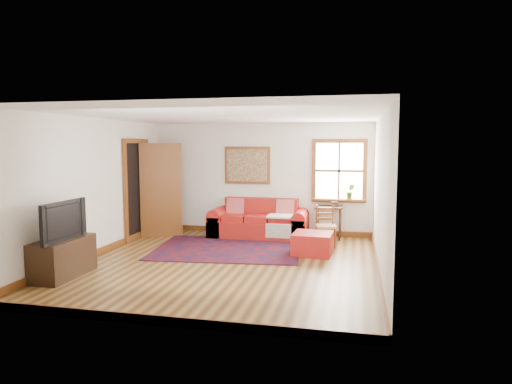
% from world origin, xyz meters
% --- Properties ---
extents(ground, '(5.50, 5.50, 0.00)m').
position_xyz_m(ground, '(0.00, 0.00, 0.00)').
color(ground, '#462B12').
rests_on(ground, ground).
extents(room_envelope, '(5.04, 5.54, 2.52)m').
position_xyz_m(room_envelope, '(0.00, 0.02, 1.65)').
color(room_envelope, silver).
rests_on(room_envelope, ground).
extents(window, '(1.18, 0.20, 1.38)m').
position_xyz_m(window, '(1.78, 2.70, 1.31)').
color(window, white).
rests_on(window, ground).
extents(doorway, '(0.89, 1.08, 2.14)m').
position_xyz_m(doorway, '(-2.21, 1.78, 1.07)').
color(doorway, black).
rests_on(doorway, ground).
extents(framed_artwork, '(1.05, 0.07, 0.85)m').
position_xyz_m(framed_artwork, '(-0.30, 2.71, 1.55)').
color(framed_artwork, brown).
rests_on(framed_artwork, ground).
extents(persian_rug, '(2.97, 2.48, 0.02)m').
position_xyz_m(persian_rug, '(-0.29, 1.06, 0.01)').
color(persian_rug, '#520B0B').
rests_on(persian_rug, ground).
extents(red_leather_sofa, '(2.12, 0.88, 0.83)m').
position_xyz_m(red_leather_sofa, '(0.06, 2.34, 0.28)').
color(red_leather_sofa, '#9F1914').
rests_on(red_leather_sofa, ground).
extents(red_ottoman, '(0.74, 0.74, 0.40)m').
position_xyz_m(red_ottoman, '(1.36, 0.98, 0.20)').
color(red_ottoman, '#9F1914').
rests_on(red_ottoman, ground).
extents(side_table, '(0.58, 0.44, 0.70)m').
position_xyz_m(side_table, '(1.56, 2.47, 0.58)').
color(side_table, black).
rests_on(side_table, ground).
extents(ladder_back_chair, '(0.45, 0.43, 0.82)m').
position_xyz_m(ladder_back_chair, '(1.54, 1.73, 0.44)').
color(ladder_back_chair, tan).
rests_on(ladder_back_chair, ground).
extents(media_cabinet, '(0.48, 1.08, 0.59)m').
position_xyz_m(media_cabinet, '(-2.24, -1.28, 0.30)').
color(media_cabinet, black).
rests_on(media_cabinet, ground).
extents(television, '(0.14, 1.04, 0.60)m').
position_xyz_m(television, '(-2.22, -1.39, 0.89)').
color(television, black).
rests_on(television, media_cabinet).
extents(candle_hurricane, '(0.12, 0.12, 0.18)m').
position_xyz_m(candle_hurricane, '(-2.19, -0.92, 0.68)').
color(candle_hurricane, silver).
rests_on(candle_hurricane, media_cabinet).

